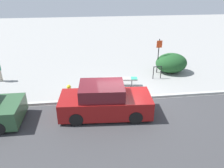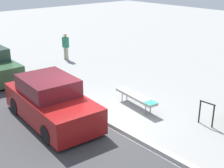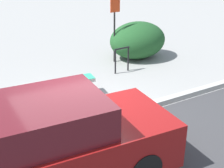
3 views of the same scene
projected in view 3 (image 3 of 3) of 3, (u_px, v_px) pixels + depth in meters
name	position (u px, v px, depth m)	size (l,w,h in m)	color
ground_plane	(80.00, 128.00, 6.97)	(60.00, 60.00, 0.00)	gray
curb	(80.00, 126.00, 6.94)	(60.00, 0.20, 0.13)	#A8A8A3
bench	(57.00, 83.00, 8.15)	(2.07, 0.66, 0.51)	gray
bike_rack	(122.00, 57.00, 9.90)	(0.55, 0.07, 0.83)	black
sign_post	(115.00, 23.00, 10.47)	(0.36, 0.08, 2.30)	black
shrub_hedge	(138.00, 40.00, 11.16)	(2.10, 1.67, 1.31)	#1E4C23
parked_car_near	(54.00, 145.00, 5.21)	(4.21, 2.01, 1.53)	black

